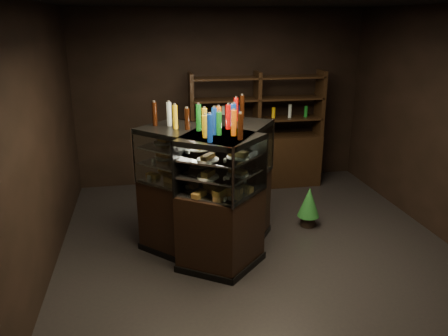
{
  "coord_description": "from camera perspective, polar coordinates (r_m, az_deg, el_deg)",
  "views": [
    {
      "loc": [
        -1.34,
        -4.97,
        2.81
      ],
      "look_at": [
        -0.49,
        -0.38,
        1.21
      ],
      "focal_mm": 35.0,
      "sensor_mm": 36.0,
      "label": 1
    }
  ],
  "objects": [
    {
      "name": "back_shelving",
      "position": [
        7.59,
        4.2,
        1.98
      ],
      "size": [
        2.28,
        0.44,
        2.0
      ],
      "rotation": [
        0.0,
        0.0,
        -0.01
      ],
      "color": "black",
      "rests_on": "ground"
    },
    {
      "name": "ground",
      "position": [
        5.86,
        4.08,
        -9.8
      ],
      "size": [
        5.0,
        5.0,
        0.0
      ],
      "primitive_type": "plane",
      "color": "black",
      "rests_on": "ground"
    },
    {
      "name": "room_shell",
      "position": [
        5.22,
        4.58,
        9.26
      ],
      "size": [
        5.02,
        5.02,
        3.01
      ],
      "color": "black",
      "rests_on": "ground"
    },
    {
      "name": "food_display",
      "position": [
        5.18,
        -1.42,
        0.71
      ],
      "size": [
        1.33,
        1.2,
        0.49
      ],
      "color": "gold",
      "rests_on": "display_case"
    },
    {
      "name": "potted_conifer",
      "position": [
        6.27,
        11.05,
        -4.31
      ],
      "size": [
        0.31,
        0.31,
        0.66
      ],
      "rotation": [
        0.0,
        0.0,
        0.09
      ],
      "color": "black",
      "rests_on": "ground"
    },
    {
      "name": "display_case",
      "position": [
        5.42,
        -1.38,
        -5.96
      ],
      "size": [
        1.83,
        1.63,
        1.6
      ],
      "rotation": [
        0.0,
        0.0,
        0.1
      ],
      "color": "black",
      "rests_on": "ground"
    },
    {
      "name": "bottles_top",
      "position": [
        5.04,
        -1.49,
        6.56
      ],
      "size": [
        1.15,
        1.06,
        0.3
      ],
      "color": "#147223",
      "rests_on": "display_case"
    }
  ]
}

